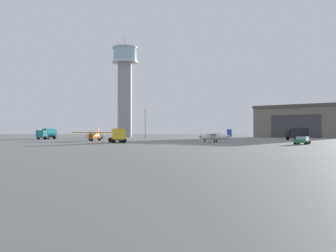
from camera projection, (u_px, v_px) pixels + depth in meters
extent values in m
plane|color=slate|center=(172.00, 144.00, 60.76)|extent=(400.00, 400.00, 0.00)
cylinder|color=gray|center=(125.00, 100.00, 134.61)|extent=(5.50, 5.50, 28.60)
cylinder|color=silver|center=(125.00, 62.00, 134.82)|extent=(9.74, 9.74, 0.60)
cylinder|color=#99B7C6|center=(125.00, 55.00, 134.85)|extent=(8.96, 8.96, 4.94)
cylinder|color=silver|center=(125.00, 48.00, 134.89)|extent=(9.74, 9.74, 0.50)
cylinder|color=#38383D|center=(125.00, 42.00, 134.92)|extent=(0.16, 0.16, 4.00)
cube|color=#6B665B|center=(303.00, 123.00, 128.21)|extent=(35.72, 33.75, 10.56)
cube|color=#4A4740|center=(303.00, 107.00, 128.28)|extent=(36.57, 34.59, 1.00)
cube|color=#38383A|center=(295.00, 126.00, 120.44)|extent=(13.31, 10.44, 7.92)
cylinder|color=orange|center=(95.00, 136.00, 81.07)|extent=(1.82, 6.45, 1.26)
cone|color=#38383D|center=(90.00, 136.00, 77.65)|extent=(0.96, 0.99, 0.89)
cube|color=#38383D|center=(90.00, 136.00, 77.65)|extent=(0.11, 0.07, 1.94)
cube|color=orange|center=(94.00, 133.00, 80.78)|extent=(10.29, 2.42, 0.20)
cylinder|color=red|center=(87.00, 134.00, 80.85)|extent=(1.01, 0.17, 1.38)
cylinder|color=red|center=(101.00, 134.00, 80.69)|extent=(1.01, 0.17, 1.38)
cube|color=#99B7C6|center=(93.00, 134.00, 79.85)|extent=(1.11, 1.21, 0.71)
cone|color=orange|center=(98.00, 135.00, 84.49)|extent=(1.07, 1.51, 0.95)
cube|color=red|center=(98.00, 132.00, 84.50)|extent=(0.22, 1.13, 1.73)
cube|color=orange|center=(98.00, 134.00, 84.50)|extent=(3.13, 1.18, 0.10)
cylinder|color=black|center=(92.00, 140.00, 78.61)|extent=(0.62, 0.22, 0.61)
cylinder|color=black|center=(90.00, 140.00, 81.32)|extent=(0.62, 0.22, 0.61)
cylinder|color=black|center=(100.00, 140.00, 81.20)|extent=(0.62, 0.22, 0.61)
cylinder|color=white|center=(215.00, 137.00, 72.80)|extent=(5.62, 3.21, 1.12)
cone|color=#38383D|center=(201.00, 137.00, 73.87)|extent=(1.05, 1.04, 0.78)
cube|color=#38383D|center=(201.00, 137.00, 73.87)|extent=(0.08, 0.10, 1.71)
cube|color=white|center=(214.00, 134.00, 72.91)|extent=(4.75, 8.84, 0.18)
cylinder|color=#2847A8|center=(215.00, 135.00, 74.25)|extent=(0.41, 0.85, 1.22)
cylinder|color=#2847A8|center=(212.00, 136.00, 71.55)|extent=(0.41, 0.85, 1.22)
cube|color=#99B7C6|center=(210.00, 135.00, 73.19)|extent=(1.26, 1.21, 0.63)
cone|color=white|center=(229.00, 137.00, 71.73)|extent=(1.49, 1.26, 0.84)
cube|color=#2847A8|center=(229.00, 133.00, 71.74)|extent=(0.96, 0.48, 1.53)
cube|color=white|center=(229.00, 136.00, 71.73)|extent=(1.80, 2.81, 0.09)
cylinder|color=black|center=(205.00, 141.00, 73.56)|extent=(0.35, 0.56, 0.54)
cylinder|color=black|center=(217.00, 141.00, 73.65)|extent=(0.35, 0.56, 0.54)
cylinder|color=black|center=(215.00, 141.00, 71.80)|extent=(0.35, 0.56, 0.54)
cube|color=#38383D|center=(297.00, 138.00, 89.02)|extent=(3.03, 6.98, 0.24)
cube|color=black|center=(292.00, 134.00, 91.42)|extent=(2.82, 2.25, 1.81)
cube|color=#99B7C6|center=(290.00, 132.00, 92.30)|extent=(2.17, 0.40, 0.91)
cube|color=black|center=(299.00, 133.00, 87.96)|extent=(3.21, 4.89, 2.32)
cylinder|color=black|center=(288.00, 138.00, 91.13)|extent=(1.03, 0.42, 1.00)
cylinder|color=black|center=(296.00, 138.00, 91.55)|extent=(1.03, 0.42, 1.00)
cylinder|color=black|center=(297.00, 138.00, 86.82)|extent=(1.03, 0.42, 1.00)
cylinder|color=black|center=(305.00, 138.00, 87.24)|extent=(1.03, 0.42, 1.00)
cube|color=#38383D|center=(117.00, 140.00, 69.80)|extent=(3.37, 6.90, 0.24)
cube|color=gold|center=(119.00, 134.00, 67.51)|extent=(2.71, 2.35, 2.07)
cube|color=#99B7C6|center=(119.00, 132.00, 66.68)|extent=(1.95, 0.54, 1.04)
cube|color=brown|center=(116.00, 138.00, 70.84)|extent=(3.32, 4.90, 0.16)
cube|color=#997547|center=(116.00, 136.00, 71.28)|extent=(1.25, 1.25, 0.90)
cylinder|color=black|center=(124.00, 140.00, 67.84)|extent=(1.04, 0.50, 1.00)
cylinder|color=black|center=(113.00, 141.00, 67.27)|extent=(1.04, 0.50, 1.00)
cylinder|color=black|center=(121.00, 140.00, 72.00)|extent=(1.04, 0.50, 1.00)
cylinder|color=black|center=(111.00, 140.00, 71.43)|extent=(1.04, 0.50, 1.00)
cube|color=#38383D|center=(47.00, 137.00, 95.78)|extent=(4.26, 5.90, 0.24)
cube|color=teal|center=(42.00, 134.00, 93.96)|extent=(2.99, 2.51, 1.80)
cube|color=#99B7C6|center=(40.00, 132.00, 93.30)|extent=(2.00, 1.02, 0.90)
cylinder|color=teal|center=(49.00, 133.00, 96.64)|extent=(3.67, 4.33, 2.30)
cylinder|color=black|center=(45.00, 138.00, 93.53)|extent=(1.02, 0.68, 1.00)
cylinder|color=black|center=(38.00, 138.00, 94.45)|extent=(1.02, 0.68, 1.00)
cylinder|color=black|center=(54.00, 138.00, 96.84)|extent=(1.02, 0.68, 1.00)
cylinder|color=black|center=(48.00, 138.00, 97.76)|extent=(1.02, 0.68, 1.00)
cube|color=#B7BABF|center=(95.00, 137.00, 98.00)|extent=(4.62, 4.38, 0.55)
cube|color=#99B7C6|center=(95.00, 135.00, 97.86)|extent=(3.01, 2.94, 0.50)
cylinder|color=black|center=(98.00, 138.00, 99.65)|extent=(0.55, 0.60, 0.64)
cylinder|color=black|center=(102.00, 138.00, 98.38)|extent=(0.55, 0.60, 0.64)
cylinder|color=black|center=(89.00, 138.00, 97.62)|extent=(0.55, 0.60, 0.64)
cylinder|color=black|center=(92.00, 138.00, 96.35)|extent=(0.55, 0.60, 0.64)
cube|color=#287A42|center=(302.00, 141.00, 61.24)|extent=(3.97, 4.64, 0.55)
cube|color=#99B7C6|center=(302.00, 138.00, 61.43)|extent=(2.75, 2.96, 0.50)
cylinder|color=black|center=(306.00, 143.00, 59.57)|extent=(0.63, 0.50, 0.64)
cylinder|color=black|center=(295.00, 143.00, 60.47)|extent=(0.63, 0.50, 0.64)
cylinder|color=black|center=(309.00, 142.00, 62.00)|extent=(0.63, 0.50, 0.64)
cylinder|color=black|center=(299.00, 142.00, 62.91)|extent=(0.63, 0.50, 0.64)
cylinder|color=#38383D|center=(118.00, 125.00, 112.89)|extent=(0.18, 0.18, 8.76)
sphere|color=#F9E5B2|center=(118.00, 110.00, 112.95)|extent=(0.44, 0.44, 0.44)
cylinder|color=#38383D|center=(145.00, 124.00, 109.14)|extent=(0.18, 0.18, 8.87)
sphere|color=#F9E5B2|center=(145.00, 109.00, 109.20)|extent=(0.44, 0.44, 0.44)
cube|color=black|center=(281.00, 142.00, 71.38)|extent=(0.36, 0.36, 0.04)
cone|color=orange|center=(281.00, 141.00, 71.39)|extent=(0.30, 0.30, 0.57)
cylinder|color=white|center=(281.00, 141.00, 71.39)|extent=(0.21, 0.21, 0.08)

